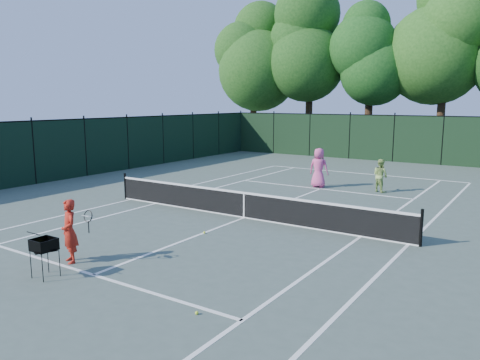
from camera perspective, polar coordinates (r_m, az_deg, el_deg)
The scene contains 22 objects.
ground at distance 16.11m, azimuth 0.50°, elevation -4.63°, with size 90.00×90.00×0.00m, color #46554B.
sideline_doubles_left at distance 19.56m, azimuth -13.12°, elevation -2.32°, with size 0.10×23.77×0.01m, color white.
sideline_doubles_right at distance 14.01m, azimuth 19.83°, elevation -7.40°, with size 0.10×23.77×0.01m, color white.
sideline_singles_left at distance 18.61m, azimuth -10.21°, elevation -2.83°, with size 0.10×23.77×0.01m, color white.
sideline_singles_right at distance 14.37m, azimuth 14.50°, elevation -6.71°, with size 0.10×23.77×0.01m, color white.
baseline_far at distance 26.68m, azimuth 14.54°, elevation 0.78°, with size 10.97×0.10×0.01m, color white.
service_line_near at distance 11.52m, azimuth -17.45°, elevation -10.97°, with size 8.23×0.10×0.01m, color white.
service_line_far at distance 21.63m, azimuth 9.77°, elevation -1.07°, with size 8.23×0.10×0.01m, color white.
center_service_line at distance 16.11m, azimuth 0.50°, elevation -4.62°, with size 0.10×12.80×0.01m, color white.
tennis_net at distance 16.00m, azimuth 0.50°, elevation -2.98°, with size 11.69×0.09×1.06m.
fence_far at distance 32.33m, azimuth 18.21°, elevation 4.78°, with size 24.00×0.05×3.00m, color black.
fence_left at distance 24.45m, azimuth -23.85°, elevation 3.02°, with size 0.05×36.00×3.00m, color black.
tree_0 at distance 40.94m, azimuth 1.68°, elevation 15.51°, with size 6.40×6.40×13.14m.
tree_1 at distance 39.06m, azimuth 8.60°, elevation 16.48°, with size 6.80×6.80×13.98m.
tree_2 at distance 36.93m, azimuth 15.73°, elevation 15.14°, with size 6.00×6.00×12.40m.
tree_3 at distance 36.34m, azimuth 23.93°, elevation 16.81°, with size 7.00×7.00×14.45m.
coach at distance 12.33m, azimuth -20.07°, elevation -5.88°, with size 1.04×0.57×1.59m.
player_pink at distance 21.90m, azimuth 9.57°, elevation 1.48°, with size 0.94×0.65×1.83m.
player_green at distance 21.42m, azimuth 16.74°, elevation 0.53°, with size 0.88×0.82×1.46m.
ball_hopper at distance 11.52m, azimuth -22.79°, elevation -7.31°, with size 0.62×0.62×0.91m.
loose_ball_near_cart at distance 9.17m, azimuth -5.29°, elevation -15.82°, with size 0.07×0.07×0.07m, color #CEED30.
loose_ball_midcourt at distance 14.28m, azimuth -4.36°, elevation -6.39°, with size 0.07×0.07×0.07m, color #C9E12E.
Camera 1 is at (8.49, -13.09, 3.97)m, focal length 35.00 mm.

